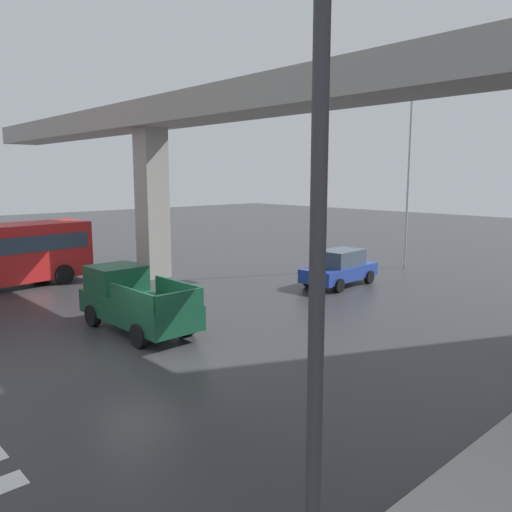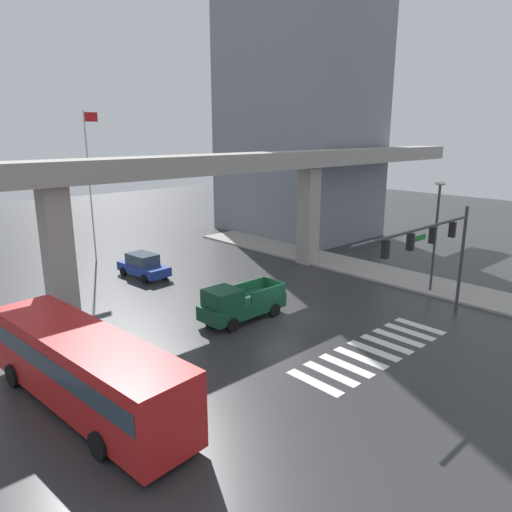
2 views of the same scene
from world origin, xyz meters
name	(u,v)px [view 2 (image 2 of 2)]	position (x,y,z in m)	size (l,w,h in m)	color
ground_plane	(281,316)	(0.00, 0.00, 0.00)	(120.00, 120.00, 0.00)	#2D2D30
crosswalk_stripes	(374,351)	(0.00, -6.19, 0.01)	(9.35, 2.80, 0.01)	silver
elevated_overpass	(208,173)	(0.00, 6.57, 7.68)	(57.52, 2.54, 8.85)	#9E9991
office_building	(300,19)	(18.51, 15.82, 20.75)	(10.24, 14.96, 41.49)	gray
sidewalk_east	(367,270)	(11.39, 2.00, 0.07)	(4.00, 36.00, 0.15)	#9E9991
pickup_truck	(239,304)	(-2.23, 1.13, 0.99)	(5.12, 2.13, 2.08)	#14472D
city_bus	(85,366)	(-12.15, -1.50, 1.72)	(3.46, 10.97, 2.99)	red
sedan_blue	(143,266)	(-1.87, 12.12, 0.85)	(2.22, 4.43, 1.72)	#1E3899
traffic_signal_mast	(433,243)	(4.53, -6.44, 4.66)	(10.89, 0.32, 6.20)	#38383D
street_lamp_near_corner	(436,224)	(10.19, -3.76, 4.56)	(0.44, 0.70, 7.24)	#38383D
flagpole	(90,178)	(-2.31, 18.84, 6.76)	(1.16, 0.12, 11.86)	silver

